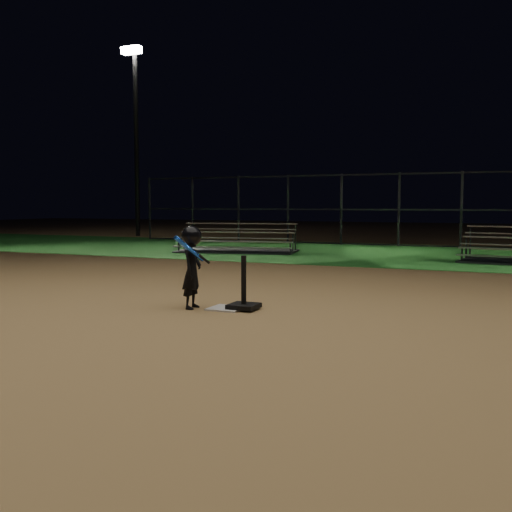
{
  "coord_description": "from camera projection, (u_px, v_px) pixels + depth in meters",
  "views": [
    {
      "loc": [
        3.54,
        -7.06,
        1.43
      ],
      "look_at": [
        0.0,
        1.0,
        0.65
      ],
      "focal_mm": 41.04,
      "sensor_mm": 36.0,
      "label": 1
    }
  ],
  "objects": [
    {
      "name": "ground",
      "position": [
        227.0,
        309.0,
        7.98
      ],
      "size": [
        80.0,
        80.0,
        0.0
      ],
      "primitive_type": "plane",
      "color": "#A67F4B",
      "rests_on": "ground"
    },
    {
      "name": "grass_strip",
      "position": [
        380.0,
        253.0,
        17.1
      ],
      "size": [
        60.0,
        8.0,
        0.01
      ],
      "primitive_type": "cube",
      "color": "#1F6020",
      "rests_on": "ground"
    },
    {
      "name": "home_plate",
      "position": [
        227.0,
        308.0,
        7.98
      ],
      "size": [
        0.45,
        0.45,
        0.02
      ],
      "primitive_type": "cube",
      "color": "beige",
      "rests_on": "ground"
    },
    {
      "name": "batting_tee",
      "position": [
        244.0,
        299.0,
        7.92
      ],
      "size": [
        0.38,
        0.38,
        0.72
      ],
      "color": "black",
      "rests_on": "home_plate"
    },
    {
      "name": "child_batter",
      "position": [
        192.0,
        265.0,
        8.0
      ],
      "size": [
        0.4,
        0.59,
        1.14
      ],
      "rotation": [
        0.0,
        0.0,
        1.69
      ],
      "color": "black",
      "rests_on": "ground"
    },
    {
      "name": "bleacher_left",
      "position": [
        237.0,
        246.0,
        17.52
      ],
      "size": [
        3.78,
        2.37,
        0.86
      ],
      "rotation": [
        0.0,
        0.0,
        0.2
      ],
      "color": "#B3B3B7",
      "rests_on": "ground"
    },
    {
      "name": "backstop_fence",
      "position": [
        399.0,
        210.0,
        19.73
      ],
      "size": [
        20.08,
        0.08,
        2.5
      ],
      "color": "#38383D",
      "rests_on": "ground"
    },
    {
      "name": "light_pole_left",
      "position": [
        135.0,
        125.0,
        25.98
      ],
      "size": [
        0.9,
        0.53,
        8.3
      ],
      "color": "#2D2D30",
      "rests_on": "ground"
    }
  ]
}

